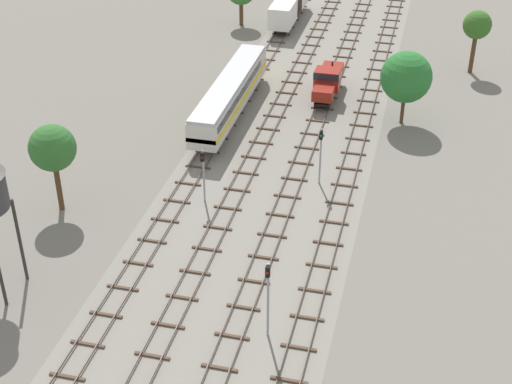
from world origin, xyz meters
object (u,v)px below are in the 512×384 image
signal_post_nearest (321,150)px  freight_boxcar_far_left_mid (289,4)px  shunter_loco_centre_left_near (328,80)px  signal_post_near (203,169)px  diesel_railcar_far_left_nearest (230,93)px  signal_post_mid (268,291)px

signal_post_nearest → freight_boxcar_far_left_mid: bearing=105.3°
shunter_loco_centre_left_near → signal_post_nearest: bearing=-83.0°
freight_boxcar_far_left_mid → signal_post_near: 46.44m
diesel_railcar_far_left_nearest → freight_boxcar_far_left_mid: diesel_railcar_far_left_nearest is taller
freight_boxcar_far_left_mid → signal_post_mid: (11.25, -61.35, 1.28)m
shunter_loco_centre_left_near → signal_post_mid: signal_post_mid is taller
freight_boxcar_far_left_mid → signal_post_mid: size_ratio=2.36×
signal_post_near → signal_post_mid: 17.48m
signal_post_nearest → signal_post_near: 10.39m
signal_post_near → signal_post_mid: (9.01, -14.97, 0.61)m
diesel_railcar_far_left_nearest → signal_post_mid: size_ratio=3.46×
freight_boxcar_far_left_mid → signal_post_mid: signal_post_mid is taller
freight_boxcar_far_left_mid → signal_post_nearest: signal_post_nearest is taller
freight_boxcar_far_left_mid → signal_post_mid: bearing=-79.6°
shunter_loco_centre_left_near → freight_boxcar_far_left_mid: (-9.00, 22.98, 0.44)m
diesel_railcar_far_left_nearest → freight_boxcar_far_left_mid: bearing=90.0°
signal_post_nearest → signal_post_mid: size_ratio=0.91×
shunter_loco_centre_left_near → signal_post_nearest: 18.41m
signal_post_near → signal_post_nearest: bearing=29.9°
freight_boxcar_far_left_mid → shunter_loco_centre_left_near: bearing=-68.6°
signal_post_nearest → diesel_railcar_far_left_nearest: bearing=135.2°
signal_post_near → signal_post_mid: bearing=-59.0°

